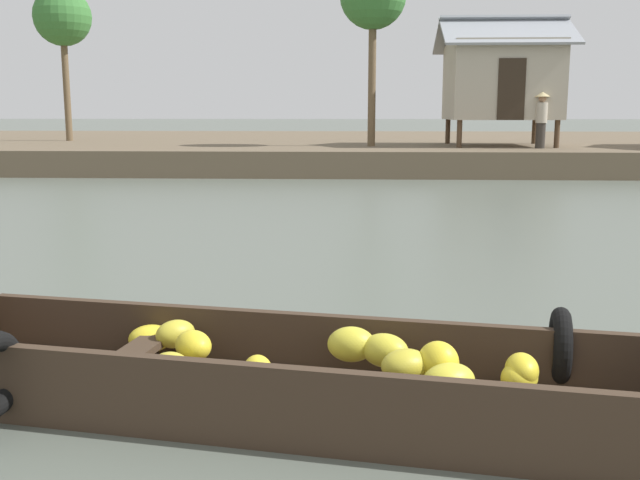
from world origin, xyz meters
TOP-DOWN VIEW (x-y plane):
  - ground_plane at (0.00, 10.00)m, footprint 300.00×300.00m
  - riverbank_strip at (0.00, 29.98)m, footprint 160.00×20.00m
  - banana_boat at (-0.99, 4.24)m, footprint 6.33×2.02m
  - stilt_house_left at (3.96, 23.82)m, footprint 4.02×3.74m
  - palm_tree_far at (-11.36, 26.91)m, footprint 2.08×2.08m
  - vendor_person at (4.88, 22.19)m, footprint 0.44×0.44m

SIDE VIEW (x-z plane):
  - ground_plane at x=0.00m, z-range 0.00..0.00m
  - banana_boat at x=-0.99m, z-range -0.16..0.78m
  - riverbank_strip at x=0.00m, z-range 0.00..0.75m
  - vendor_person at x=4.88m, z-range 0.85..2.51m
  - stilt_house_left at x=3.96m, z-range 0.83..4.88m
  - palm_tree_far at x=-11.36m, z-range 2.41..7.92m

